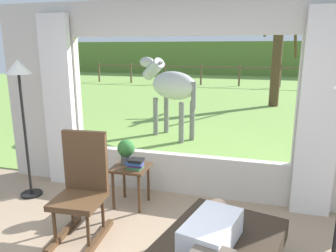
# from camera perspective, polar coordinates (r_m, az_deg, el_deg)

# --- Properties ---
(back_wall_with_window) EXTENTS (5.20, 0.12, 2.55)m
(back_wall_with_window) POSITION_cam_1_polar(r_m,az_deg,el_deg) (4.21, 1.71, 4.06)
(back_wall_with_window) COLOR beige
(back_wall_with_window) RESTS_ON ground_plane
(curtain_panel_left) EXTENTS (0.44, 0.10, 2.40)m
(curtain_panel_left) POSITION_cam_1_polar(r_m,az_deg,el_deg) (4.80, -18.76, 3.92)
(curtain_panel_left) COLOR silver
(curtain_panel_left) RESTS_ON ground_plane
(curtain_panel_right) EXTENTS (0.44, 0.10, 2.40)m
(curtain_panel_right) POSITION_cam_1_polar(r_m,az_deg,el_deg) (4.02, 25.23, 1.56)
(curtain_panel_right) COLOR silver
(curtain_panel_right) RESTS_ON ground_plane
(outdoor_pasture_lawn) EXTENTS (36.00, 21.68, 0.02)m
(outdoor_pasture_lawn) POSITION_cam_1_polar(r_m,az_deg,el_deg) (15.09, 11.91, 6.01)
(outdoor_pasture_lawn) COLOR #759E47
(outdoor_pasture_lawn) RESTS_ON ground_plane
(distant_hill_ridge) EXTENTS (36.00, 2.00, 2.40)m
(distant_hill_ridge) POSITION_cam_1_polar(r_m,az_deg,el_deg) (24.80, 13.76, 11.58)
(distant_hill_ridge) COLOR olive
(distant_hill_ridge) RESTS_ON ground_plane
(reclining_person) EXTENTS (0.47, 1.43, 0.22)m
(reclining_person) POSITION_cam_1_polar(r_m,az_deg,el_deg) (2.55, 7.02, -20.54)
(reclining_person) COLOR silver
(reclining_person) RESTS_ON recliner_sofa
(rocking_chair) EXTENTS (0.51, 0.71, 1.12)m
(rocking_chair) POSITION_cam_1_polar(r_m,az_deg,el_deg) (3.53, -14.96, -10.35)
(rocking_chair) COLOR #4C331E
(rocking_chair) RESTS_ON ground_plane
(side_table) EXTENTS (0.44, 0.44, 0.52)m
(side_table) POSITION_cam_1_polar(r_m,az_deg,el_deg) (4.09, -6.60, -8.33)
(side_table) COLOR #4C331E
(side_table) RESTS_ON ground_plane
(potted_plant) EXTENTS (0.22, 0.22, 0.32)m
(potted_plant) POSITION_cam_1_polar(r_m,az_deg,el_deg) (4.08, -7.43, -4.29)
(potted_plant) COLOR #4C5156
(potted_plant) RESTS_ON side_table
(book_stack) EXTENTS (0.20, 0.16, 0.12)m
(book_stack) POSITION_cam_1_polar(r_m,az_deg,el_deg) (3.95, -5.78, -6.67)
(book_stack) COLOR #337247
(book_stack) RESTS_ON side_table
(floor_lamp_left) EXTENTS (0.32, 0.32, 1.82)m
(floor_lamp_left) POSITION_cam_1_polar(r_m,az_deg,el_deg) (4.48, -24.74, 6.19)
(floor_lamp_left) COLOR black
(floor_lamp_left) RESTS_ON ground_plane
(horse) EXTENTS (1.70, 1.28, 1.73)m
(horse) POSITION_cam_1_polar(r_m,az_deg,el_deg) (7.00, 0.52, 7.14)
(horse) COLOR #B2B2AD
(horse) RESTS_ON outdoor_pasture_lawn
(pasture_tree) EXTENTS (1.26, 1.49, 3.58)m
(pasture_tree) POSITION_cam_1_polar(r_m,az_deg,el_deg) (11.45, 18.83, 11.24)
(pasture_tree) COLOR #4C3823
(pasture_tree) RESTS_ON outdoor_pasture_lawn
(pasture_fence_line) EXTENTS (16.10, 0.10, 1.10)m
(pasture_fence_line) POSITION_cam_1_polar(r_m,az_deg,el_deg) (17.15, 12.57, 9.34)
(pasture_fence_line) COLOR brown
(pasture_fence_line) RESTS_ON outdoor_pasture_lawn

